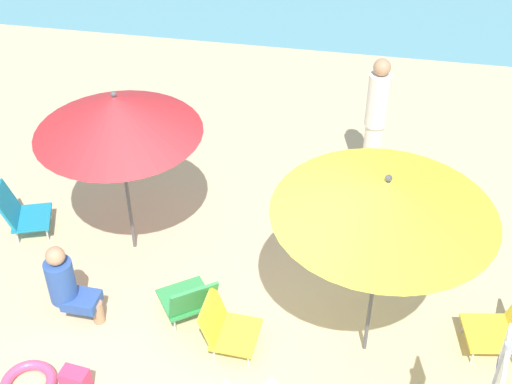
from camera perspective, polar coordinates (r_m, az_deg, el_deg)
name	(u,v)px	position (r m, az deg, el deg)	size (l,w,h in m)	color
ground_plane	(212,353)	(7.23, -3.56, -12.89)	(40.00, 40.00, 0.00)	#CCB789
umbrella_yellow	(386,197)	(6.01, 10.46, -0.43)	(1.96, 1.96, 2.16)	#4C4C51
umbrella_red	(116,115)	(7.37, -11.22, 6.13)	(1.76, 1.76, 2.08)	#4C4C51
beach_chair_a	(225,326)	(7.07, -2.53, -10.78)	(0.55, 0.53, 0.60)	gold
beach_chair_b	(20,212)	(8.75, -18.52, -1.52)	(0.66, 0.65, 0.65)	teal
beach_chair_c	(189,299)	(7.30, -5.42, -8.65)	(0.75, 0.76, 0.65)	#33934C
beach_chair_e	(505,327)	(7.45, 19.51, -10.26)	(0.69, 0.59, 0.63)	gold
person_a	(375,122)	(8.92, 9.64, 5.64)	(0.28, 0.28, 1.77)	silver
person_b	(67,284)	(7.43, -15.05, -7.19)	(0.54, 0.29, 0.96)	#2D519E
swim_ring	(28,383)	(7.26, -17.92, -14.50)	(0.53, 0.53, 0.10)	#E54C7F
beach_bag	(76,381)	(7.04, -14.37, -14.59)	(0.26, 0.16, 0.27)	#DB3866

